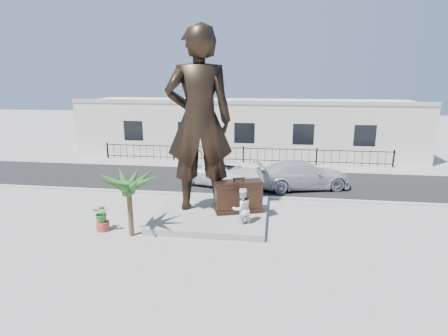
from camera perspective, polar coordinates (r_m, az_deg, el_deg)
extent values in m
plane|color=#9E9991|center=(16.81, -0.95, -9.30)|extent=(100.00, 100.00, 0.00)
cube|color=black|center=(24.29, 1.94, -1.79)|extent=(40.00, 7.00, 0.01)
cube|color=#A5A399|center=(20.96, 0.94, -4.27)|extent=(40.00, 0.25, 0.12)
cube|color=#9E9991|center=(28.14, 2.80, 0.46)|extent=(40.00, 2.50, 0.02)
cube|color=gray|center=(18.20, -1.79, -6.91)|extent=(5.20, 5.20, 0.30)
cube|color=black|center=(28.79, 2.96, 1.97)|extent=(22.00, 0.10, 1.20)
cube|color=silver|center=(32.63, 3.64, 6.28)|extent=(28.00, 7.00, 4.40)
imported|color=black|center=(17.55, -3.81, 7.18)|extent=(3.48, 2.67, 8.53)
cube|color=#301E14|center=(17.68, 2.21, -4.38)|extent=(2.30, 1.35, 1.54)
imported|color=white|center=(16.51, 2.75, -6.24)|extent=(1.16, 1.09, 1.89)
imported|color=white|center=(22.95, 0.03, -0.79)|extent=(5.88, 4.03, 1.49)
imported|color=#B0B2B5|center=(22.83, 11.84, -0.99)|extent=(6.07, 3.74, 1.64)
imported|color=#E95D0C|center=(28.13, -4.23, 2.19)|extent=(1.17, 0.81, 1.67)
cylinder|color=#AC362D|center=(17.45, -17.98, -8.42)|extent=(0.56, 0.56, 0.40)
imported|color=#266F24|center=(17.23, -18.13, -6.53)|extent=(0.81, 0.73, 0.83)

